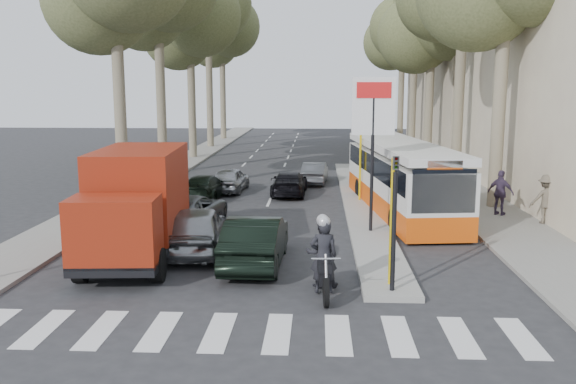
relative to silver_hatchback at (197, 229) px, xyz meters
name	(u,v)px	position (x,y,z in m)	size (l,w,h in m)	color
ground	(270,276)	(2.53, -2.44, -0.76)	(120.00, 120.00, 0.00)	#28282B
sidewalk_right	(425,164)	(11.13, 22.56, -0.70)	(3.20, 70.00, 0.12)	gray
median_left	(192,157)	(-5.47, 25.56, -0.70)	(2.40, 64.00, 0.12)	gray
traffic_island	(359,201)	(5.78, 8.56, -0.68)	(1.50, 26.00, 0.16)	gray
building_far	(497,51)	(18.03, 31.56, 7.24)	(11.00, 20.00, 16.00)	#B7A88E
billboard	(373,132)	(5.78, 2.56, 2.94)	(1.50, 12.10, 5.60)	yellow
traffic_light_island	(395,201)	(5.78, -3.94, 1.73)	(0.16, 0.41, 3.60)	black
tree_l_c	(192,18)	(-5.24, 25.67, 9.28)	(7.40, 7.20, 13.71)	#6B604C
tree_l_d	(209,8)	(-5.34, 33.67, 11.00)	(7.40, 7.20, 15.66)	#6B604C
tree_l_e	(223,29)	(-5.44, 41.67, 9.97)	(7.40, 7.20, 14.49)	#6B604C
tree_r_c	(434,19)	(11.56, 23.67, 8.93)	(7.40, 7.20, 13.32)	#6B604C
tree_r_d	(417,12)	(11.66, 31.67, 10.31)	(7.40, 7.20, 14.88)	#6B604C
tree_r_e	(404,30)	(11.76, 39.67, 9.62)	(7.40, 7.20, 14.10)	#6B604C
silver_hatchback	(197,229)	(0.00, 0.00, 0.00)	(1.80, 4.47, 1.52)	gray
dark_hatchback	(256,240)	(2.03, -1.35, -0.01)	(1.60, 4.57, 1.51)	black
queue_car_a	(190,211)	(-0.97, 3.56, -0.14)	(2.04, 4.43, 1.23)	#4C5054
queue_car_b	(289,183)	(2.48, 10.56, -0.17)	(1.64, 4.04, 1.17)	black
queue_car_c	(230,179)	(-0.56, 11.34, -0.13)	(1.48, 3.68, 1.25)	#929499
queue_car_d	(315,173)	(3.70, 14.19, -0.18)	(1.23, 3.53, 1.16)	#4F5257
queue_car_e	(205,187)	(-1.47, 9.17, -0.18)	(1.63, 4.02, 1.17)	black
red_truck	(136,202)	(-1.68, -0.86, 1.02)	(2.81, 6.45, 3.36)	black
city_bus	(401,176)	(7.37, 6.66, 0.81)	(3.77, 11.49, 2.97)	#DF4E0C
motorcycle	(323,256)	(4.01, -3.68, 0.19)	(0.91, 2.46, 2.09)	black
pedestrian_near	(501,193)	(11.26, 5.69, 0.28)	(1.07, 0.53, 1.83)	#43344F
pedestrian_far	(546,199)	(12.53, 4.23, 0.30)	(1.21, 0.54, 1.88)	brown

